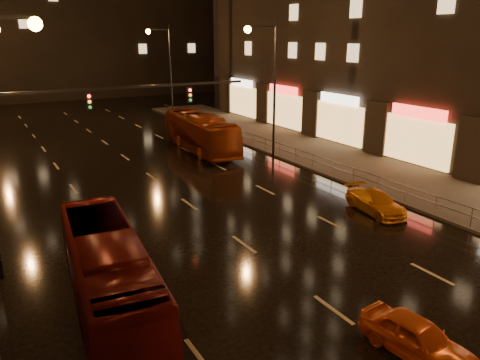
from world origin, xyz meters
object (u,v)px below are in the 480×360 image
at_px(taxi_near, 417,338).
at_px(bus_red, 108,271).
at_px(bus_curb, 200,132).
at_px(taxi_far, 376,202).

bearing_deg(taxi_near, bus_red, 128.17).
bearing_deg(bus_curb, bus_red, -119.35).
bearing_deg(taxi_far, bus_red, -164.54).
bearing_deg(taxi_far, bus_curb, 104.16).
xyz_separation_m(bus_red, bus_curb, (12.48, 19.16, 0.14)).
height_order(bus_red, bus_curb, bus_curb).
relative_size(bus_red, taxi_far, 2.47).
bearing_deg(bus_red, taxi_far, 13.73).
height_order(bus_red, taxi_far, bus_red).
bearing_deg(taxi_near, bus_curb, 71.27).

